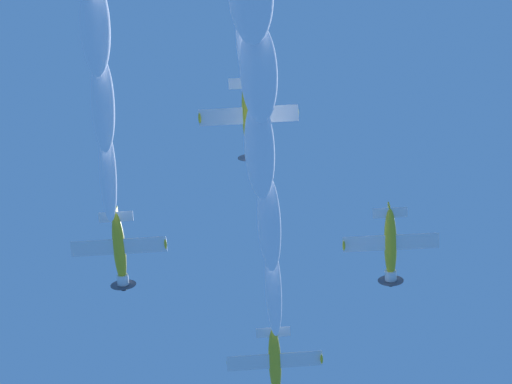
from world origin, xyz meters
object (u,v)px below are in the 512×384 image
airplane_lead (275,364)px  airplane_right_wingman (390,246)px  airplane_left_wingman (120,251)px  airplane_slot_tail (249,120)px

airplane_lead → airplane_right_wingman: size_ratio=1.00×
airplane_left_wingman → airplane_right_wingman: airplane_right_wingman is taller
airplane_right_wingman → airplane_slot_tail: size_ratio=1.00×
airplane_slot_tail → airplane_lead: bearing=-9.6°
airplane_lead → airplane_left_wingman: size_ratio=1.00×
airplane_lead → airplane_left_wingman: (-8.99, 14.14, 1.53)m
airplane_lead → airplane_slot_tail: (-21.19, 3.58, 0.29)m
airplane_right_wingman → airplane_slot_tail: bearing=128.6°
airplane_slot_tail → airplane_left_wingman: bearing=40.9°
airplane_left_wingman → airplane_right_wingman: size_ratio=1.00×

